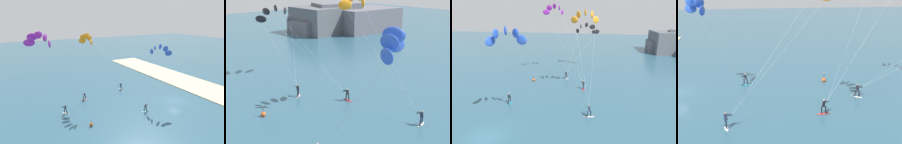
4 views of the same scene
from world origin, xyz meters
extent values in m
ellipsoid|color=#23ADD1|center=(-1.23, 8.84, 0.04)|extent=(0.68, 1.54, 0.08)
cube|color=black|center=(-1.32, 8.44, 0.09)|extent=(0.34, 0.34, 0.02)
cylinder|color=black|center=(-1.18, 9.06, 0.47)|extent=(0.14, 0.14, 0.78)
cylinder|color=black|center=(-1.27, 8.63, 0.47)|extent=(0.14, 0.14, 0.78)
cube|color=black|center=(-1.23, 8.84, 1.16)|extent=(0.36, 0.38, 0.63)
sphere|color=tan|center=(-1.23, 8.84, 1.58)|extent=(0.20, 0.20, 0.20)
cylinder|color=black|center=(-0.96, 8.36, 1.31)|extent=(0.29, 0.50, 0.03)
cylinder|color=black|center=(-1.00, 8.65, 1.34)|extent=(0.52, 0.45, 0.15)
cylinder|color=black|center=(-1.19, 8.55, 1.34)|extent=(0.16, 0.61, 0.15)
ellipsoid|color=blue|center=(0.12, 2.78, 10.41)|extent=(0.73, 1.53, 1.10)
ellipsoid|color=blue|center=(0.68, 3.08, 11.22)|extent=(0.48, 1.52, 1.10)
ellipsoid|color=blue|center=(2.59, 4.12, 11.22)|extent=(1.37, 1.19, 1.10)
ellipsoid|color=blue|center=(3.15, 4.43, 10.41)|extent=(1.53, 0.73, 1.10)
cylinder|color=#B2B2B7|center=(-0.42, 5.57, 5.71)|extent=(1.11, 5.60, 8.81)
cylinder|color=#B2B2B7|center=(1.09, 6.39, 5.71)|extent=(4.13, 3.95, 8.81)
ellipsoid|color=white|center=(5.29, 22.12, 0.04)|extent=(1.34, 1.29, 0.08)
cube|color=black|center=(4.99, 21.84, 0.09)|extent=(0.40, 0.40, 0.02)
cylinder|color=black|center=(5.46, 22.27, 0.47)|extent=(0.14, 0.14, 0.78)
cylinder|color=black|center=(5.13, 21.97, 0.47)|extent=(0.14, 0.14, 0.78)
cube|color=black|center=(5.29, 22.12, 1.16)|extent=(0.44, 0.44, 0.63)
sphere|color=#9E7051|center=(5.29, 22.12, 1.58)|extent=(0.20, 0.20, 0.20)
cylinder|color=black|center=(5.45, 22.65, 1.31)|extent=(0.19, 0.54, 0.03)
cylinder|color=black|center=(5.27, 22.42, 1.34)|extent=(0.14, 0.61, 0.15)
cylinder|color=black|center=(5.48, 22.36, 1.34)|extent=(0.44, 0.53, 0.15)
ellipsoid|color=white|center=(11.15, 6.76, 0.04)|extent=(1.54, 0.62, 0.08)
cube|color=black|center=(10.74, 6.69, 0.09)|extent=(0.33, 0.33, 0.02)
cylinder|color=#192338|center=(11.37, 6.80, 0.47)|extent=(0.14, 0.14, 0.78)
cylinder|color=#192338|center=(10.93, 6.73, 0.47)|extent=(0.14, 0.14, 0.78)
cube|color=#192338|center=(11.15, 6.76, 1.16)|extent=(0.37, 0.35, 0.63)
sphere|color=#9E7051|center=(11.15, 6.76, 1.58)|extent=(0.20, 0.20, 0.20)
cylinder|color=black|center=(11.05, 7.31, 1.31)|extent=(0.13, 0.55, 0.03)
cylinder|color=#192338|center=(10.99, 7.02, 1.34)|extent=(0.40, 0.56, 0.15)
cylinder|color=#192338|center=(11.21, 7.05, 1.34)|extent=(0.21, 0.61, 0.15)
cylinder|color=#B2B2B7|center=(11.13, 11.75, 6.69)|extent=(0.18, 8.90, 10.76)
cylinder|color=#B2B2B7|center=(9.43, 11.44, 6.69)|extent=(3.27, 8.29, 10.76)
ellipsoid|color=red|center=(9.44, 16.82, 0.04)|extent=(0.51, 1.53, 0.08)
cube|color=black|center=(9.40, 17.23, 0.09)|extent=(0.32, 0.31, 0.02)
cylinder|color=black|center=(9.47, 16.60, 0.47)|extent=(0.14, 0.14, 0.78)
cylinder|color=black|center=(9.42, 17.03, 0.47)|extent=(0.14, 0.14, 0.78)
cube|color=black|center=(9.44, 16.82, 1.16)|extent=(0.33, 0.35, 0.63)
sphere|color=tan|center=(9.44, 16.82, 1.58)|extent=(0.20, 0.20, 0.20)
cylinder|color=black|center=(9.10, 17.25, 1.31)|extent=(0.37, 0.45, 0.03)
cylinder|color=black|center=(9.19, 16.96, 1.34)|extent=(0.57, 0.38, 0.15)
cylinder|color=black|center=(9.36, 17.10, 1.34)|extent=(0.26, 0.60, 0.15)
cylinder|color=#B2B2B7|center=(6.31, 22.25, 7.29)|extent=(5.60, 10.03, 11.98)
cylinder|color=#B2B2B7|center=(4.85, 21.09, 7.29)|extent=(8.52, 7.71, 11.98)
sphere|color=#EA5119|center=(-1.00, 19.68, 0.28)|extent=(0.56, 0.56, 0.56)
cylinder|color=#262628|center=(-1.00, 19.68, 0.91)|extent=(0.06, 0.06, 0.70)
sphere|color=#F2F2CC|center=(-1.00, 19.68, 1.32)|extent=(0.12, 0.12, 0.12)
camera|label=1|loc=(-28.41, 30.69, 17.56)|focal=32.35mm
camera|label=2|loc=(-14.13, -9.23, 15.33)|focal=47.06mm
camera|label=3|loc=(12.30, -17.80, 13.46)|focal=32.42mm
camera|label=4|loc=(38.00, 8.66, 13.54)|focal=48.59mm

